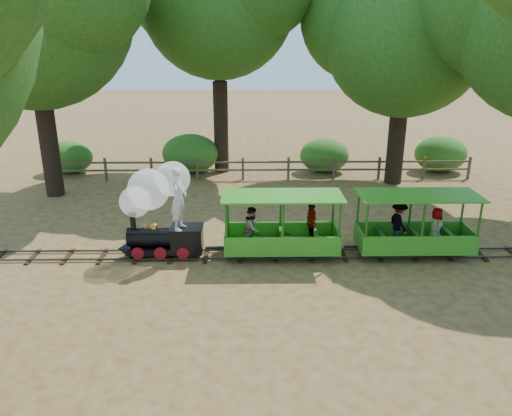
{
  "coord_description": "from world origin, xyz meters",
  "views": [
    {
      "loc": [
        -0.76,
        -13.2,
        6.13
      ],
      "look_at": [
        -0.54,
        0.5,
        1.31
      ],
      "focal_mm": 35.0,
      "sensor_mm": 36.0,
      "label": 1
    }
  ],
  "objects_px": {
    "locomotive": "(157,203)",
    "carriage_front": "(281,231)",
    "fence": "(266,167)",
    "carriage_rear": "(413,230)"
  },
  "relations": [
    {
      "from": "locomotive",
      "to": "carriage_front",
      "type": "bearing_deg",
      "value": -1.14
    },
    {
      "from": "locomotive",
      "to": "carriage_rear",
      "type": "bearing_deg",
      "value": -0.27
    },
    {
      "from": "carriage_rear",
      "to": "fence",
      "type": "relative_size",
      "value": 0.19
    },
    {
      "from": "carriage_front",
      "to": "fence",
      "type": "xyz_separation_m",
      "value": [
        -0.15,
        8.02,
        -0.2
      ]
    },
    {
      "from": "carriage_rear",
      "to": "fence",
      "type": "bearing_deg",
      "value": 116.43
    },
    {
      "from": "fence",
      "to": "locomotive",
      "type": "bearing_deg",
      "value": -112.63
    },
    {
      "from": "locomotive",
      "to": "carriage_rear",
      "type": "xyz_separation_m",
      "value": [
        7.28,
        -0.03,
        -0.84
      ]
    },
    {
      "from": "locomotive",
      "to": "carriage_rear",
      "type": "distance_m",
      "value": 7.33
    },
    {
      "from": "carriage_front",
      "to": "carriage_rear",
      "type": "height_order",
      "value": "same"
    },
    {
      "from": "locomotive",
      "to": "fence",
      "type": "height_order",
      "value": "locomotive"
    }
  ]
}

